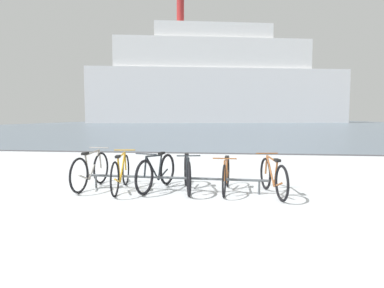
% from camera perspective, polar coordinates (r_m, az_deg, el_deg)
% --- Properties ---
extents(ground, '(80.00, 132.00, 0.08)m').
position_cam_1_polar(ground, '(57.48, 5.80, 3.28)').
color(ground, silver).
extents(bike_rack, '(3.83, 0.23, 0.31)m').
position_cam_1_polar(bike_rack, '(6.80, -3.12, -6.01)').
color(bike_rack, '#4C5156').
rests_on(bike_rack, ground).
extents(bicycle_0, '(0.46, 1.69, 0.85)m').
position_cam_1_polar(bicycle_0, '(7.39, -17.23, -4.43)').
color(bicycle_0, black).
rests_on(bicycle_0, ground).
extents(bicycle_1, '(0.46, 1.75, 0.82)m').
position_cam_1_polar(bicycle_1, '(6.99, -12.32, -4.95)').
color(bicycle_1, black).
rests_on(bicycle_1, ground).
extents(bicycle_2, '(0.58, 1.70, 0.82)m').
position_cam_1_polar(bicycle_2, '(6.97, -6.20, -4.92)').
color(bicycle_2, black).
rests_on(bicycle_2, ground).
extents(bicycle_3, '(0.50, 1.67, 0.80)m').
position_cam_1_polar(bicycle_3, '(6.82, -0.82, -5.18)').
color(bicycle_3, black).
rests_on(bicycle_3, ground).
extents(bicycle_4, '(0.46, 1.62, 0.76)m').
position_cam_1_polar(bicycle_4, '(6.75, 5.96, -5.43)').
color(bicycle_4, black).
rests_on(bicycle_4, ground).
extents(bicycle_5, '(0.49, 1.65, 0.79)m').
position_cam_1_polar(bicycle_5, '(6.66, 13.95, -5.60)').
color(bicycle_5, black).
rests_on(bicycle_5, ground).
extents(ferry_ship, '(59.82, 21.26, 27.75)m').
position_cam_1_polar(ferry_ship, '(77.76, 4.31, 10.60)').
color(ferry_ship, white).
rests_on(ferry_ship, ground).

